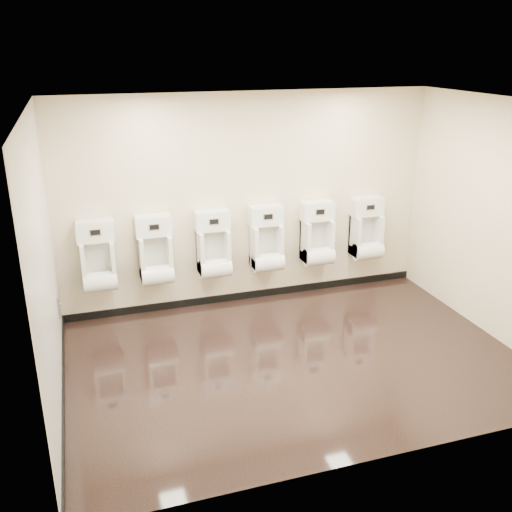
{
  "coord_description": "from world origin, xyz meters",
  "views": [
    {
      "loc": [
        -2.12,
        -5.22,
        3.34
      ],
      "look_at": [
        -0.28,
        0.55,
        1.08
      ],
      "focal_mm": 40.0,
      "sensor_mm": 36.0,
      "label": 1
    }
  ],
  "objects_px": {
    "access_panel": "(59,304)",
    "urinal_3": "(267,243)",
    "urinal_1": "(155,255)",
    "urinal_4": "(317,238)",
    "urinal_0": "(98,261)",
    "urinal_2": "(214,249)",
    "urinal_5": "(367,233)"
  },
  "relations": [
    {
      "from": "access_panel",
      "to": "urinal_3",
      "type": "bearing_deg",
      "value": 8.42
    },
    {
      "from": "urinal_1",
      "to": "urinal_4",
      "type": "bearing_deg",
      "value": 0.0
    },
    {
      "from": "urinal_3",
      "to": "urinal_4",
      "type": "bearing_deg",
      "value": 0.0
    },
    {
      "from": "urinal_0",
      "to": "urinal_2",
      "type": "height_order",
      "value": "same"
    },
    {
      "from": "urinal_1",
      "to": "urinal_5",
      "type": "distance_m",
      "value": 2.97
    },
    {
      "from": "urinal_1",
      "to": "urinal_3",
      "type": "height_order",
      "value": "same"
    },
    {
      "from": "urinal_0",
      "to": "urinal_1",
      "type": "xyz_separation_m",
      "value": [
        0.7,
        0.0,
        0.0
      ]
    },
    {
      "from": "urinal_3",
      "to": "access_panel",
      "type": "bearing_deg",
      "value": -171.58
    },
    {
      "from": "access_panel",
      "to": "urinal_0",
      "type": "relative_size",
      "value": 0.29
    },
    {
      "from": "urinal_2",
      "to": "urinal_4",
      "type": "distance_m",
      "value": 1.46
    },
    {
      "from": "urinal_5",
      "to": "urinal_2",
      "type": "bearing_deg",
      "value": 180.0
    },
    {
      "from": "urinal_0",
      "to": "urinal_5",
      "type": "relative_size",
      "value": 1.0
    },
    {
      "from": "access_panel",
      "to": "urinal_2",
      "type": "height_order",
      "value": "urinal_2"
    },
    {
      "from": "urinal_0",
      "to": "urinal_3",
      "type": "bearing_deg",
      "value": 0.0
    },
    {
      "from": "urinal_1",
      "to": "urinal_3",
      "type": "distance_m",
      "value": 1.48
    },
    {
      "from": "urinal_2",
      "to": "urinal_4",
      "type": "bearing_deg",
      "value": 0.0
    },
    {
      "from": "access_panel",
      "to": "urinal_2",
      "type": "distance_m",
      "value": 2.02
    },
    {
      "from": "access_panel",
      "to": "urinal_3",
      "type": "height_order",
      "value": "urinal_3"
    },
    {
      "from": "urinal_4",
      "to": "access_panel",
      "type": "bearing_deg",
      "value": -173.38
    },
    {
      "from": "urinal_0",
      "to": "urinal_3",
      "type": "relative_size",
      "value": 1.0
    },
    {
      "from": "urinal_0",
      "to": "urinal_1",
      "type": "bearing_deg",
      "value": 0.0
    },
    {
      "from": "urinal_2",
      "to": "urinal_5",
      "type": "bearing_deg",
      "value": 0.0
    },
    {
      "from": "urinal_4",
      "to": "urinal_0",
      "type": "bearing_deg",
      "value": 180.0
    },
    {
      "from": "urinal_0",
      "to": "urinal_1",
      "type": "relative_size",
      "value": 1.0
    },
    {
      "from": "access_panel",
      "to": "urinal_2",
      "type": "relative_size",
      "value": 0.29
    },
    {
      "from": "urinal_2",
      "to": "urinal_3",
      "type": "relative_size",
      "value": 1.0
    },
    {
      "from": "urinal_0",
      "to": "urinal_4",
      "type": "height_order",
      "value": "same"
    },
    {
      "from": "urinal_1",
      "to": "urinal_3",
      "type": "xyz_separation_m",
      "value": [
        1.48,
        0.0,
        0.0
      ]
    },
    {
      "from": "urinal_2",
      "to": "urinal_5",
      "type": "xyz_separation_m",
      "value": [
        2.22,
        0.0,
        0.0
      ]
    },
    {
      "from": "urinal_5",
      "to": "urinal_1",
      "type": "bearing_deg",
      "value": 180.0
    },
    {
      "from": "urinal_4",
      "to": "urinal_2",
      "type": "bearing_deg",
      "value": 180.0
    },
    {
      "from": "urinal_3",
      "to": "urinal_5",
      "type": "relative_size",
      "value": 1.0
    }
  ]
}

